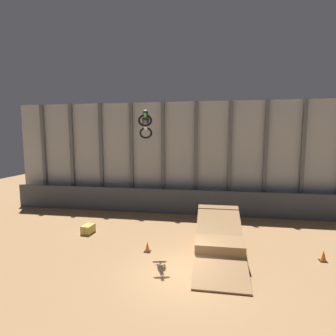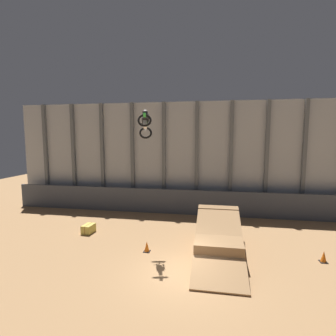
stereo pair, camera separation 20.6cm
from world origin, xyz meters
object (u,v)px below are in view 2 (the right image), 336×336
dirt_ramp (218,238)px  rider_bike_solo (145,123)px  traffic_cone_arena_edge (324,257)px  traffic_cone_near_ramp (147,247)px  hay_bale_trackside (88,229)px

dirt_ramp → rider_bike_solo: (-4.08, -0.17, 6.33)m
traffic_cone_arena_edge → traffic_cone_near_ramp: bearing=-177.7°
traffic_cone_near_ramp → rider_bike_solo: bearing=106.8°
traffic_cone_arena_edge → hay_bale_trackside: size_ratio=0.61×
rider_bike_solo → traffic_cone_near_ramp: 6.79m
rider_bike_solo → dirt_ramp: bearing=-10.2°
rider_bike_solo → traffic_cone_near_ramp: size_ratio=3.10×
rider_bike_solo → hay_bale_trackside: 8.09m
dirt_ramp → rider_bike_solo: rider_bike_solo is taller
rider_bike_solo → traffic_cone_arena_edge: size_ratio=3.10×
dirt_ramp → hay_bale_trackside: dirt_ramp is taller
dirt_ramp → traffic_cone_near_ramp: dirt_ramp is taller
traffic_cone_near_ramp → hay_bale_trackside: bearing=155.1°
hay_bale_trackside → rider_bike_solo: bearing=-17.5°
traffic_cone_near_ramp → dirt_ramp: bearing=13.3°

